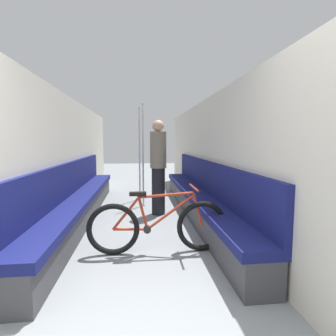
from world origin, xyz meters
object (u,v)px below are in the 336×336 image
at_px(bench_seat_row_left, 79,202).
at_px(bicycle, 158,226).
at_px(grab_pole_far, 140,155).
at_px(passenger_standing, 158,166).
at_px(bench_seat_row_right, 199,199).
at_px(grab_pole_near, 143,157).

bearing_deg(bench_seat_row_left, bicycle, -49.53).
bearing_deg(bicycle, grab_pole_far, 106.40).
bearing_deg(passenger_standing, bench_seat_row_left, -80.11).
distance_m(grab_pole_far, passenger_standing, 1.31).
xyz_separation_m(bench_seat_row_right, grab_pole_far, (-1.05, 1.52, 0.70)).
xyz_separation_m(bicycle, passenger_standing, (0.13, 1.72, 0.57)).
bearing_deg(passenger_standing, bicycle, -5.28).
relative_size(bench_seat_row_right, grab_pole_near, 2.44).
xyz_separation_m(grab_pole_near, passenger_standing, (0.27, -0.65, -0.13)).
xyz_separation_m(bench_seat_row_left, bench_seat_row_right, (2.08, 0.00, 0.00)).
relative_size(bench_seat_row_left, bench_seat_row_right, 1.00).
bearing_deg(grab_pole_near, bench_seat_row_left, -140.36).
distance_m(bench_seat_row_left, grab_pole_far, 1.97).
relative_size(bench_seat_row_right, bicycle, 3.03).
height_order(bench_seat_row_right, bicycle, bench_seat_row_right).
relative_size(grab_pole_near, passenger_standing, 1.22).
bearing_deg(grab_pole_far, bicycle, -86.04).
distance_m(bench_seat_row_right, bicycle, 1.68).
height_order(bench_seat_row_right, grab_pole_near, grab_pole_near).
bearing_deg(bench_seat_row_right, passenger_standing, 159.82).
distance_m(bench_seat_row_left, bench_seat_row_right, 2.08).
bearing_deg(passenger_standing, grab_pole_near, -158.52).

